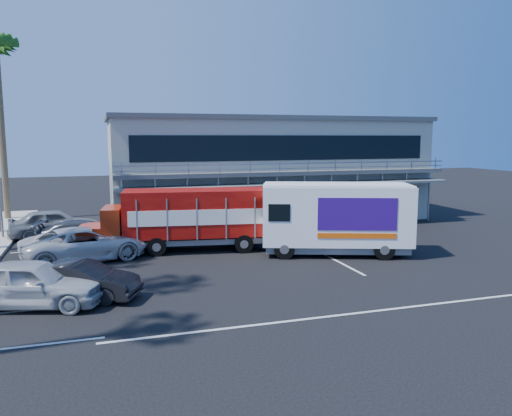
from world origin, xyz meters
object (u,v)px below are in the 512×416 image
object	(u,v)px
red_truck	(183,218)
parked_car_b	(81,281)
parked_car_a	(32,283)
white_van	(336,217)

from	to	relation	value
red_truck	parked_car_b	distance (m)	8.35
red_truck	parked_car_a	world-z (taller)	red_truck
red_truck	parked_car_a	distance (m)	9.64
parked_car_a	red_truck	bearing A→B (deg)	-25.89
white_van	parked_car_a	distance (m)	14.29
red_truck	white_van	world-z (taller)	white_van
parked_car_a	parked_car_b	bearing A→B (deg)	-60.15
white_van	parked_car_b	world-z (taller)	white_van
white_van	parked_car_b	xyz separation A→B (m)	(-12.06, -3.62, -1.21)
red_truck	parked_car_b	xyz separation A→B (m)	(-4.85, -6.71, -1.07)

